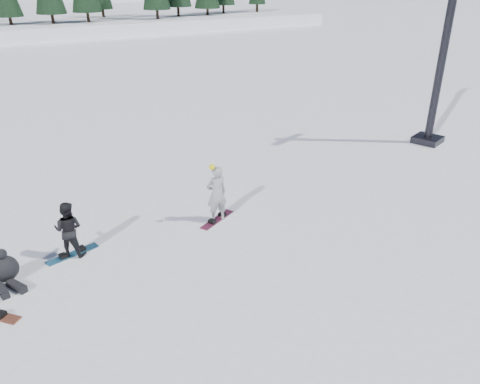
# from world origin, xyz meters

# --- Properties ---
(ground) EXTENTS (420.00, 420.00, 0.00)m
(ground) POSITION_xyz_m (0.00, 0.00, 0.00)
(ground) COLOR white
(ground) RESTS_ON ground
(lift_tower) EXTENTS (2.12, 1.48, 7.82)m
(lift_tower) POSITION_xyz_m (14.88, 3.28, 3.18)
(lift_tower) COLOR black
(lift_tower) RESTS_ON ground
(snowboarder_woman) EXTENTS (0.70, 0.47, 2.03)m
(snowboarder_woman) POSITION_xyz_m (2.81, 1.54, 0.95)
(snowboarder_woman) COLOR #A4A4A9
(snowboarder_woman) RESTS_ON ground
(snowboarder_man) EXTENTS (1.01, 0.96, 1.65)m
(snowboarder_man) POSITION_xyz_m (-1.69, 1.81, 0.82)
(snowboarder_man) COLOR black
(snowboarder_man) RESTS_ON ground
(seated_rider) EXTENTS (0.84, 1.23, 0.96)m
(seated_rider) POSITION_xyz_m (-3.44, 1.31, 0.37)
(seated_rider) COLOR black
(seated_rider) RESTS_ON ground
(snowboard_woman) EXTENTS (1.46, 0.93, 0.03)m
(snowboard_woman) POSITION_xyz_m (2.81, 1.54, 0.01)
(snowboard_woman) COLOR maroon
(snowboard_woman) RESTS_ON ground
(snowboard_man) EXTENTS (1.52, 0.63, 0.03)m
(snowboard_man) POSITION_xyz_m (-1.69, 1.81, 0.01)
(snowboard_man) COLOR #1A6593
(snowboard_man) RESTS_ON ground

